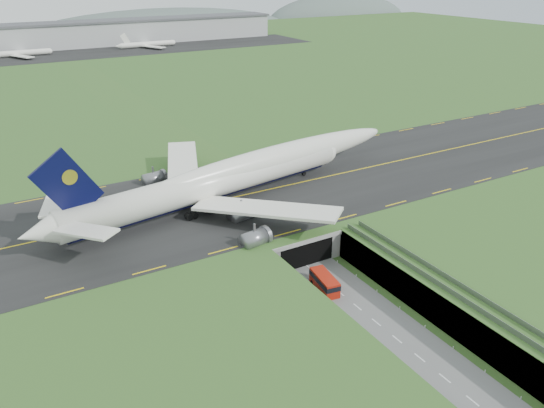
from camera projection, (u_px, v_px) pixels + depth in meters
ground at (330, 286)px, 98.04m from camera, size 900.00×900.00×0.00m
airfield_deck at (331, 272)px, 96.80m from camera, size 800.00×800.00×6.00m
trench_road at (356, 306)px, 92.07m from camera, size 12.00×75.00×0.20m
taxiway at (247, 195)px, 121.59m from camera, size 800.00×44.00×0.18m
tunnel_portal at (284, 234)px, 109.86m from camera, size 17.00×22.30×6.00m
guideway at (456, 296)px, 85.75m from camera, size 3.00×53.00×7.05m
jumbo_jet at (238, 175)px, 118.20m from camera, size 94.43×60.18×20.19m
shuttle_tram at (325, 282)px, 96.05m from camera, size 3.80×7.67×3.01m
cargo_terminal at (49, 36)px, 328.63m from camera, size 320.00×67.00×15.60m
distant_hills at (105, 37)px, 468.51m from camera, size 700.00×91.00×60.00m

